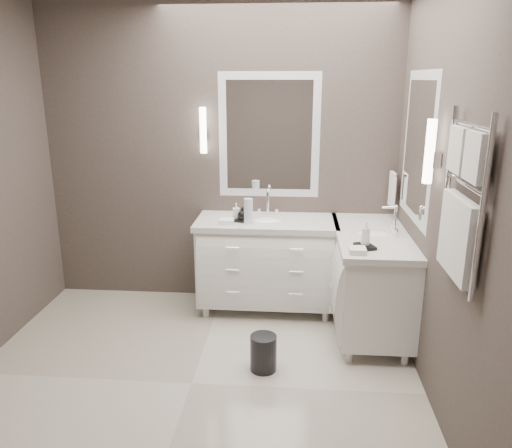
# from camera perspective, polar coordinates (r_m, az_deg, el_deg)

# --- Properties ---
(floor) EXTENTS (3.20, 3.00, 0.01)m
(floor) POSITION_cam_1_polar(r_m,az_deg,el_deg) (3.68, -7.38, -17.66)
(floor) COLOR beige
(floor) RESTS_ON ground
(wall_back) EXTENTS (3.20, 0.01, 2.70)m
(wall_back) POSITION_cam_1_polar(r_m,az_deg,el_deg) (4.59, -4.18, 7.60)
(wall_back) COLOR #443B36
(wall_back) RESTS_ON floor
(wall_front) EXTENTS (3.20, 0.01, 2.70)m
(wall_front) POSITION_cam_1_polar(r_m,az_deg,el_deg) (1.76, -18.98, -7.70)
(wall_front) COLOR #443B36
(wall_front) RESTS_ON floor
(wall_right) EXTENTS (0.01, 3.00, 2.70)m
(wall_right) POSITION_cam_1_polar(r_m,az_deg,el_deg) (3.19, 21.16, 2.69)
(wall_right) COLOR #443B36
(wall_right) RESTS_ON floor
(vanity_back) EXTENTS (1.24, 0.59, 0.97)m
(vanity_back) POSITION_cam_1_polar(r_m,az_deg,el_deg) (4.49, 1.22, -3.98)
(vanity_back) COLOR white
(vanity_back) RESTS_ON floor
(vanity_right) EXTENTS (0.59, 1.24, 0.97)m
(vanity_right) POSITION_cam_1_polar(r_m,az_deg,el_deg) (4.22, 12.95, -5.73)
(vanity_right) COLOR white
(vanity_right) RESTS_ON floor
(mirror_back) EXTENTS (0.90, 0.02, 1.10)m
(mirror_back) POSITION_cam_1_polar(r_m,az_deg,el_deg) (4.50, 1.50, 10.04)
(mirror_back) COLOR white
(mirror_back) RESTS_ON wall_back
(mirror_right) EXTENTS (0.02, 0.90, 1.10)m
(mirror_right) POSITION_cam_1_polar(r_m,az_deg,el_deg) (3.91, 18.00, 8.32)
(mirror_right) COLOR white
(mirror_right) RESTS_ON wall_right
(sconce_back) EXTENTS (0.06, 0.06, 0.40)m
(sconce_back) POSITION_cam_1_polar(r_m,az_deg,el_deg) (4.50, -6.06, 10.50)
(sconce_back) COLOR white
(sconce_back) RESTS_ON wall_back
(sconce_right) EXTENTS (0.06, 0.06, 0.40)m
(sconce_right) POSITION_cam_1_polar(r_m,az_deg,el_deg) (3.33, 19.22, 7.68)
(sconce_right) COLOR white
(sconce_right) RESTS_ON wall_right
(towel_bar_corner) EXTENTS (0.03, 0.22, 0.30)m
(towel_bar_corner) POSITION_cam_1_polar(r_m,az_deg,el_deg) (4.51, 15.30, 3.91)
(towel_bar_corner) COLOR white
(towel_bar_corner) RESTS_ON wall_right
(towel_ladder) EXTENTS (0.06, 0.58, 0.90)m
(towel_ladder) POSITION_cam_1_polar(r_m,az_deg,el_deg) (2.79, 22.41, 1.63)
(towel_ladder) COLOR white
(towel_ladder) RESTS_ON wall_right
(waste_bin) EXTENTS (0.22, 0.22, 0.27)m
(waste_bin) POSITION_cam_1_polar(r_m,az_deg,el_deg) (3.72, 0.85, -14.51)
(waste_bin) COLOR black
(waste_bin) RESTS_ON floor
(amenity_tray_back) EXTENTS (0.17, 0.14, 0.02)m
(amenity_tray_back) POSITION_cam_1_polar(r_m,az_deg,el_deg) (4.33, -1.90, 0.50)
(amenity_tray_back) COLOR black
(amenity_tray_back) RESTS_ON vanity_back
(amenity_tray_right) EXTENTS (0.16, 0.18, 0.02)m
(amenity_tray_right) POSITION_cam_1_polar(r_m,az_deg,el_deg) (3.73, 12.35, -2.51)
(amenity_tray_right) COLOR black
(amenity_tray_right) RESTS_ON vanity_right
(water_bottle) EXTENTS (0.09, 0.09, 0.22)m
(water_bottle) POSITION_cam_1_polar(r_m,az_deg,el_deg) (4.23, -0.88, 1.47)
(water_bottle) COLOR silver
(water_bottle) RESTS_ON vanity_back
(soap_bottle_a) EXTENTS (0.07, 0.07, 0.13)m
(soap_bottle_a) POSITION_cam_1_polar(r_m,az_deg,el_deg) (4.33, -2.27, 1.54)
(soap_bottle_a) COLOR white
(soap_bottle_a) RESTS_ON amenity_tray_back
(soap_bottle_b) EXTENTS (0.09, 0.09, 0.11)m
(soap_bottle_b) POSITION_cam_1_polar(r_m,az_deg,el_deg) (4.28, -1.55, 1.24)
(soap_bottle_b) COLOR black
(soap_bottle_b) RESTS_ON amenity_tray_back
(soap_bottle_c) EXTENTS (0.09, 0.09, 0.18)m
(soap_bottle_c) POSITION_cam_1_polar(r_m,az_deg,el_deg) (3.70, 12.44, -1.03)
(soap_bottle_c) COLOR white
(soap_bottle_c) RESTS_ON amenity_tray_right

